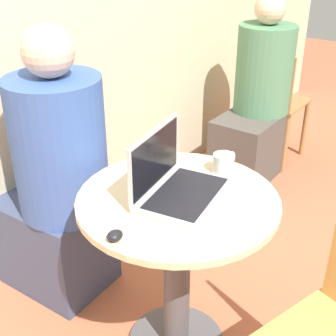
{
  "coord_description": "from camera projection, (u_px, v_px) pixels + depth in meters",
  "views": [
    {
      "loc": [
        -1.16,
        -0.83,
        1.62
      ],
      "look_at": [
        0.01,
        0.05,
        0.84
      ],
      "focal_mm": 50.0,
      "sensor_mm": 36.0,
      "label": 1
    }
  ],
  "objects": [
    {
      "name": "chair_background",
      "position": [
        272.0,
        104.0,
        3.36
      ],
      "size": [
        0.41,
        0.41,
        0.84
      ],
      "color": "#9E7042",
      "rests_on": "ground_plane"
    },
    {
      "name": "person_seated",
      "position": [
        55.0,
        191.0,
        2.12
      ],
      "size": [
        0.41,
        0.63,
        1.28
      ],
      "color": "#3D4766",
      "rests_on": "ground_plane"
    },
    {
      "name": "coffee_cup",
      "position": [
        224.0,
        163.0,
        1.82
      ],
      "size": [
        0.13,
        0.08,
        0.08
      ],
      "color": "white",
      "rests_on": "round_table"
    },
    {
      "name": "laptop",
      "position": [
        176.0,
        183.0,
        1.66
      ],
      "size": [
        0.4,
        0.32,
        0.24
      ],
      "color": "#B7B7BC",
      "rests_on": "round_table"
    },
    {
      "name": "cell_phone",
      "position": [
        141.0,
        227.0,
        1.5
      ],
      "size": [
        0.07,
        0.11,
        0.02
      ],
      "color": "silver",
      "rests_on": "round_table"
    },
    {
      "name": "computer_mouse",
      "position": [
        115.0,
        236.0,
        1.44
      ],
      "size": [
        0.06,
        0.05,
        0.03
      ],
      "color": "black",
      "rests_on": "round_table"
    },
    {
      "name": "round_table",
      "position": [
        177.0,
        248.0,
        1.78
      ],
      "size": [
        0.73,
        0.73,
        0.74
      ],
      "color": "#4C4C51",
      "rests_on": "ground_plane"
    },
    {
      "name": "person_background",
      "position": [
        257.0,
        106.0,
        3.15
      ],
      "size": [
        0.59,
        0.38,
        1.23
      ],
      "color": "#4C4742",
      "rests_on": "ground_plane"
    }
  ]
}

